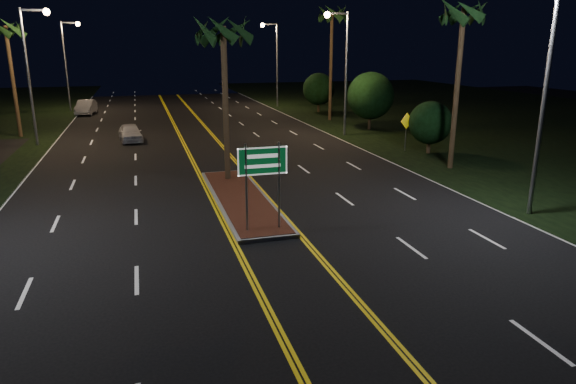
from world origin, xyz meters
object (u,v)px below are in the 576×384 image
object	(u,v)px
streetlight_right_mid	(342,59)
warning_sign	(406,126)
palm_right_far	(332,16)
shrub_near	(430,123)
median_island	(241,199)
palm_right_near	(464,14)
streetlight_left_far	(68,55)
palm_median	(223,31)
shrub_mid	(371,96)
shrub_far	(319,89)
car_near	(130,131)
palm_left_far	(5,29)
highway_sign	(263,169)
streetlight_right_far	(274,55)
car_far	(86,106)
streetlight_left_mid	(33,61)
streetlight_right_near	(540,72)

from	to	relation	value
streetlight_right_mid	warning_sign	world-z (taller)	streetlight_right_mid
palm_right_far	shrub_near	xyz separation A→B (m)	(0.70, -16.00, -7.20)
median_island	palm_right_near	xyz separation A→B (m)	(12.50, 3.00, 8.13)
streetlight_left_far	palm_median	distance (m)	35.18
shrub_mid	streetlight_left_far	bearing A→B (deg)	140.90
median_island	streetlight_left_far	distance (m)	38.89
shrub_mid	shrub_far	distance (m)	12.01
palm_median	car_near	xyz separation A→B (m)	(-4.79, 13.22, -6.55)
streetlight_left_far	palm_median	bearing A→B (deg)	-72.42
palm_median	palm_left_far	bearing A→B (deg)	126.18
highway_sign	palm_left_far	world-z (taller)	palm_left_far
shrub_mid	warning_sign	xyz separation A→B (m)	(-1.59, -8.95, -1.11)
shrub_near	warning_sign	world-z (taller)	shrub_near
streetlight_right_far	car_far	distance (m)	20.40
car_near	shrub_mid	bearing A→B (deg)	-5.14
palm_median	shrub_mid	size ratio (longest dim) A/B	1.80
palm_right_far	shrub_far	bearing A→B (deg)	80.54
streetlight_right_mid	car_far	world-z (taller)	streetlight_right_mid
streetlight_left_far	shrub_near	world-z (taller)	streetlight_left_far
streetlight_right_mid	palm_right_near	size ratio (longest dim) A/B	0.97
palm_left_far	shrub_far	world-z (taller)	palm_left_far
median_island	streetlight_left_far	world-z (taller)	streetlight_left_far
palm_median	palm_right_far	world-z (taller)	palm_right_far
car_near	car_far	distance (m)	17.62
warning_sign	car_far	bearing A→B (deg)	111.42
shrub_mid	car_far	world-z (taller)	shrub_mid
highway_sign	shrub_mid	xyz separation A→B (m)	(14.00, 21.20, 0.32)
shrub_near	car_far	xyz separation A→B (m)	(-22.67, 26.79, -1.13)
streetlight_left_far	shrub_near	size ratio (longest dim) A/B	2.73
warning_sign	palm_median	bearing A→B (deg)	-178.44
highway_sign	car_far	xyz separation A→B (m)	(-9.17, 37.99, -1.59)
highway_sign	shrub_far	distance (m)	35.96
palm_median	shrub_far	distance (m)	29.41
streetlight_left_mid	palm_median	distance (m)	17.25
median_island	palm_left_far	xyz separation A→B (m)	(-12.80, 21.00, 7.66)
median_island	shrub_far	distance (m)	32.19
palm_left_far	shrub_near	xyz separation A→B (m)	(26.30, -14.00, -5.80)
streetlight_left_mid	streetlight_left_far	distance (m)	20.00
highway_sign	shrub_near	distance (m)	17.55
palm_median	car_near	world-z (taller)	palm_median
palm_right_far	car_near	bearing A→B (deg)	-160.36
median_island	streetlight_left_mid	bearing A→B (deg)	121.98
shrub_far	car_far	bearing A→B (deg)	168.23
palm_median	shrub_near	bearing A→B (deg)	14.53
streetlight_right_near	shrub_mid	bearing A→B (deg)	81.25
highway_sign	streetlight_right_far	world-z (taller)	streetlight_right_far
streetlight_left_far	warning_sign	xyz separation A→B (m)	(23.03, -28.95, -4.04)
shrub_far	car_far	distance (m)	23.51
streetlight_right_far	palm_right_near	size ratio (longest dim) A/B	0.97
car_near	streetlight_right_far	bearing A→B (deg)	43.88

